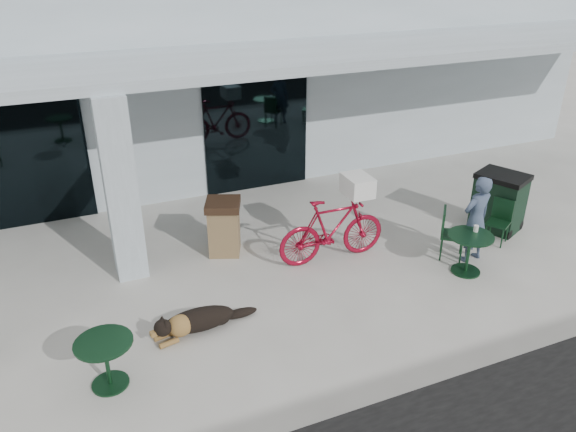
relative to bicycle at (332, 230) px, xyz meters
name	(u,v)px	position (x,y,z in m)	size (l,w,h in m)	color
ground	(260,327)	(-1.88, -1.37, -0.60)	(80.00, 80.00, 0.00)	beige
building	(143,67)	(-1.88, 7.13, 1.65)	(22.00, 7.00, 4.50)	silver
storefront_glass_left	(12,162)	(-5.08, 3.61, 0.75)	(2.80, 0.06, 2.70)	black
storefront_glass_right	(257,131)	(-0.08, 3.61, 0.75)	(2.40, 0.06, 2.70)	black
column	(121,190)	(-3.38, 0.93, 0.96)	(0.50, 0.50, 3.12)	silver
overhang	(185,64)	(-1.88, 2.23, 2.61)	(22.00, 2.80, 0.18)	silver
bicycle	(332,230)	(0.00, 0.00, 0.00)	(0.57, 2.01, 1.21)	maroon
laundry_basket	(357,185)	(0.45, -0.01, 0.78)	(0.58, 0.43, 0.34)	white
dog	(199,318)	(-2.72, -1.07, -0.40)	(1.22, 0.41, 0.41)	black
cup_near_dog	(106,356)	(-4.08, -1.21, -0.55)	(0.08, 0.08, 0.10)	white
cafe_table_near	(107,363)	(-4.08, -1.73, -0.26)	(0.74, 0.74, 0.69)	#13381F
cafe_table_far	(468,254)	(1.96, -1.29, -0.24)	(0.77, 0.77, 0.72)	#13381F
cafe_chair_far_a	(453,234)	(2.02, -0.77, -0.14)	(0.42, 0.46, 0.94)	#13381F
cafe_chair_far_b	(498,223)	(3.16, -0.66, -0.18)	(0.38, 0.42, 0.85)	#13381F
person	(476,219)	(2.31, -0.97, 0.20)	(0.58, 0.38, 1.60)	#3E4D69
cup_on_table	(476,228)	(2.12, -1.21, 0.17)	(0.08, 0.08, 0.11)	white
trash_receptacle	(224,227)	(-1.68, 1.01, -0.09)	(0.60, 0.60, 1.03)	brown
wheeled_bin	(499,201)	(3.58, -0.17, -0.03)	(0.71, 0.90, 1.15)	black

